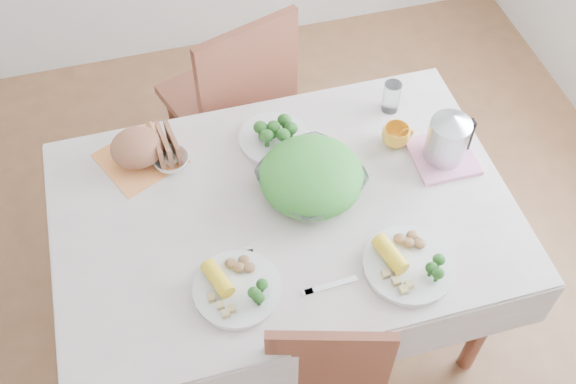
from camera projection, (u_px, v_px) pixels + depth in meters
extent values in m
plane|color=brown|center=(285.00, 316.00, 2.82)|extent=(3.60, 3.60, 0.00)
cube|color=brown|center=(284.00, 269.00, 2.52)|extent=(1.40, 0.90, 0.75)
cube|color=beige|center=(284.00, 210.00, 2.22)|extent=(1.50, 1.00, 0.01)
cube|color=brown|center=(227.00, 103.00, 2.92)|extent=(0.58, 0.58, 1.01)
imported|color=white|center=(311.00, 181.00, 2.23)|extent=(0.43, 0.43, 0.08)
cylinder|color=white|center=(237.00, 289.00, 2.02)|extent=(0.27, 0.27, 0.02)
cylinder|color=white|center=(409.00, 265.00, 2.07)|extent=(0.31, 0.31, 0.02)
cylinder|color=beige|center=(274.00, 139.00, 2.39)|extent=(0.33, 0.33, 0.02)
cube|color=#F89148|center=(140.00, 158.00, 2.34)|extent=(0.33, 0.33, 0.00)
ellipsoid|color=brown|center=(137.00, 148.00, 2.30)|extent=(0.24, 0.23, 0.11)
imported|color=white|center=(171.00, 161.00, 2.31)|extent=(0.15, 0.15, 0.04)
imported|color=#FFAC28|center=(396.00, 136.00, 2.36)|extent=(0.10, 0.10, 0.08)
cylinder|color=white|center=(392.00, 96.00, 2.44)|extent=(0.07, 0.07, 0.12)
cube|color=pink|center=(443.00, 157.00, 2.34)|extent=(0.22, 0.22, 0.02)
cylinder|color=#B2B5BA|center=(449.00, 135.00, 2.25)|extent=(0.14, 0.14, 0.20)
cube|color=silver|center=(255.00, 277.00, 2.05)|extent=(0.03, 0.20, 0.00)
cube|color=silver|center=(331.00, 285.00, 2.03)|extent=(0.17, 0.03, 0.00)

